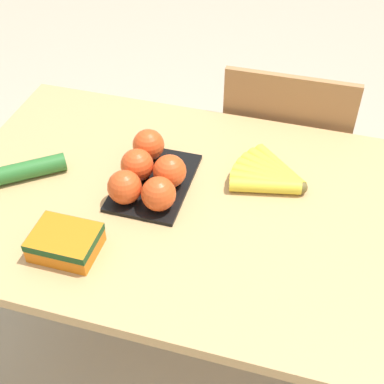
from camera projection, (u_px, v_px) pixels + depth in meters
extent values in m
plane|color=#B7A88E|center=(192.00, 362.00, 1.84)|extent=(12.00, 12.00, 0.00)
cube|color=tan|center=(192.00, 205.00, 1.33)|extent=(1.23, 0.78, 0.03)
cylinder|color=tan|center=(70.00, 191.00, 1.93)|extent=(0.06, 0.06, 0.74)
cube|color=#A87547|center=(283.00, 164.00, 1.94)|extent=(0.42, 0.40, 0.03)
cube|color=#A87547|center=(284.00, 142.00, 1.64)|extent=(0.39, 0.02, 0.46)
cylinder|color=#A87547|center=(327.00, 188.00, 2.18)|extent=(0.04, 0.04, 0.42)
cylinder|color=#A87547|center=(241.00, 173.00, 2.25)|extent=(0.04, 0.04, 0.42)
cylinder|color=#A87547|center=(319.00, 249.00, 1.94)|extent=(0.04, 0.04, 0.42)
cylinder|color=#A87547|center=(222.00, 230.00, 2.01)|extent=(0.04, 0.04, 0.42)
sphere|color=brown|center=(301.00, 188.00, 1.32)|extent=(0.03, 0.03, 0.03)
cylinder|color=yellow|center=(279.00, 168.00, 1.38)|extent=(0.15, 0.15, 0.04)
cylinder|color=yellow|center=(275.00, 170.00, 1.37)|extent=(0.17, 0.13, 0.04)
cylinder|color=yellow|center=(271.00, 172.00, 1.37)|extent=(0.18, 0.11, 0.04)
cylinder|color=yellow|center=(269.00, 175.00, 1.36)|extent=(0.18, 0.08, 0.04)
cylinder|color=yellow|center=(266.00, 179.00, 1.35)|extent=(0.18, 0.06, 0.04)
cylinder|color=yellow|center=(265.00, 182.00, 1.34)|extent=(0.18, 0.04, 0.04)
cylinder|color=yellow|center=(265.00, 186.00, 1.33)|extent=(0.18, 0.07, 0.04)
cube|color=black|center=(154.00, 182.00, 1.36)|extent=(0.18, 0.27, 0.01)
sphere|color=#DB4C1E|center=(125.00, 187.00, 1.28)|extent=(0.08, 0.08, 0.08)
sphere|color=#DB4C1E|center=(159.00, 194.00, 1.26)|extent=(0.08, 0.08, 0.08)
sphere|color=#DB4C1E|center=(137.00, 165.00, 1.34)|extent=(0.08, 0.08, 0.08)
sphere|color=#DB4C1E|center=(170.00, 171.00, 1.32)|extent=(0.08, 0.08, 0.08)
sphere|color=#DB4C1E|center=(148.00, 145.00, 1.40)|extent=(0.08, 0.08, 0.08)
cube|color=orange|center=(65.00, 242.00, 1.18)|extent=(0.14, 0.11, 0.05)
cube|color=#19471E|center=(64.00, 237.00, 1.17)|extent=(0.14, 0.11, 0.02)
cylinder|color=#2D702D|center=(26.00, 170.00, 1.37)|extent=(0.19, 0.16, 0.05)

